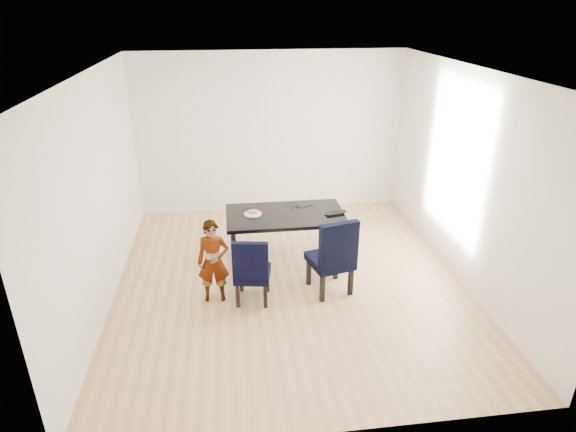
{
  "coord_description": "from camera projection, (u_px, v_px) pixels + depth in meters",
  "views": [
    {
      "loc": [
        -0.73,
        -5.44,
        3.4
      ],
      "look_at": [
        0.0,
        0.2,
        0.85
      ],
      "focal_mm": 30.0,
      "sensor_mm": 36.0,
      "label": 1
    }
  ],
  "objects": [
    {
      "name": "wall_back",
      "position": [
        270.0,
        134.0,
        8.11
      ],
      "size": [
        4.5,
        0.01,
        2.7
      ],
      "primitive_type": "cube",
      "color": "white",
      "rests_on": "ground"
    },
    {
      "name": "laptop",
      "position": [
        335.0,
        212.0,
        6.58
      ],
      "size": [
        0.34,
        0.26,
        0.02
      ],
      "primitive_type": "imported",
      "rotation": [
        0.0,
        0.0,
        3.36
      ],
      "color": "black",
      "rests_on": "dining_table"
    },
    {
      "name": "wall_left",
      "position": [
        98.0,
        194.0,
        5.58
      ],
      "size": [
        0.01,
        5.0,
        2.7
      ],
      "primitive_type": "cube",
      "color": "silver",
      "rests_on": "ground"
    },
    {
      "name": "ceiling",
      "position": [
        290.0,
        70.0,
        5.29
      ],
      "size": [
        4.5,
        5.0,
        0.01
      ],
      "primitive_type": "cube",
      "color": "white",
      "rests_on": "wall_back"
    },
    {
      "name": "wall_front",
      "position": [
        335.0,
        302.0,
        3.58
      ],
      "size": [
        4.5,
        0.01,
        2.7
      ],
      "primitive_type": "cube",
      "color": "white",
      "rests_on": "ground"
    },
    {
      "name": "sandwich",
      "position": [
        253.0,
        211.0,
        6.5
      ],
      "size": [
        0.16,
        0.08,
        0.06
      ],
      "primitive_type": "ellipsoid",
      "rotation": [
        0.0,
        0.0,
        -0.01
      ],
      "color": "#CA7E48",
      "rests_on": "plate"
    },
    {
      "name": "dining_table",
      "position": [
        285.0,
        238.0,
        6.7
      ],
      "size": [
        1.6,
        0.9,
        0.75
      ],
      "primitive_type": "cube",
      "color": "black",
      "rests_on": "floor"
    },
    {
      "name": "wall_right",
      "position": [
        466.0,
        177.0,
        6.11
      ],
      "size": [
        0.01,
        5.0,
        2.7
      ],
      "primitive_type": "cube",
      "color": "white",
      "rests_on": "ground"
    },
    {
      "name": "chair_right",
      "position": [
        330.0,
        254.0,
        5.99
      ],
      "size": [
        0.61,
        0.62,
        1.03
      ],
      "primitive_type": "cube",
      "rotation": [
        0.0,
        0.0,
        0.25
      ],
      "color": "black",
      "rests_on": "floor"
    },
    {
      "name": "plate",
      "position": [
        253.0,
        214.0,
        6.53
      ],
      "size": [
        0.28,
        0.28,
        0.01
      ],
      "primitive_type": "cylinder",
      "rotation": [
        0.0,
        0.0,
        0.17
      ],
      "color": "silver",
      "rests_on": "dining_table"
    },
    {
      "name": "cable_tangle",
      "position": [
        295.0,
        208.0,
        6.73
      ],
      "size": [
        0.14,
        0.14,
        0.01
      ],
      "primitive_type": "torus",
      "rotation": [
        0.0,
        0.0,
        -0.01
      ],
      "color": "black",
      "rests_on": "dining_table"
    },
    {
      "name": "chair_left",
      "position": [
        252.0,
        268.0,
        5.83
      ],
      "size": [
        0.49,
        0.5,
        0.88
      ],
      "primitive_type": "cube",
      "rotation": [
        0.0,
        0.0,
        -0.17
      ],
      "color": "black",
      "rests_on": "floor"
    },
    {
      "name": "floor",
      "position": [
        290.0,
        281.0,
        6.4
      ],
      "size": [
        4.5,
        5.0,
        0.01
      ],
      "primitive_type": "cube",
      "color": "tan",
      "rests_on": "ground"
    },
    {
      "name": "child",
      "position": [
        213.0,
        262.0,
        5.79
      ],
      "size": [
        0.39,
        0.26,
        1.06
      ],
      "primitive_type": "imported",
      "rotation": [
        0.0,
        0.0,
        -0.01
      ],
      "color": "orange",
      "rests_on": "floor"
    }
  ]
}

